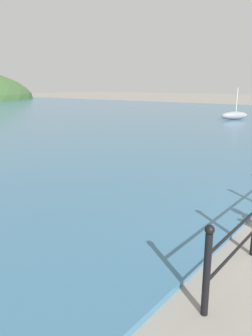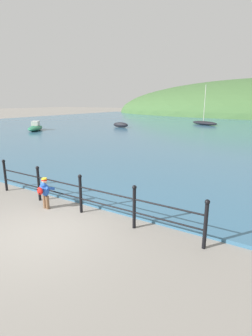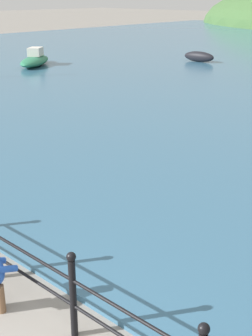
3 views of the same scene
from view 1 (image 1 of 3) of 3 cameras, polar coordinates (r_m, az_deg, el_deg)
name	(u,v)px [view 1 (image 1 of 3)]	position (r m, az deg, el deg)	size (l,w,h in m)	color
boat_nearest_quay	(234,115)	(27.99, 18.35, 8.70)	(2.25, 1.94, 2.49)	gray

